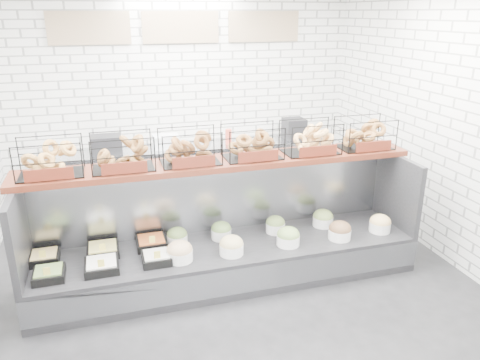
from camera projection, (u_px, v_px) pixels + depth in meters
name	position (u px, v px, depth m)	size (l,w,h in m)	color
ground	(236.00, 292.00, 4.77)	(5.50, 5.50, 0.00)	black
room_shell	(219.00, 81.00, 4.62)	(5.02, 5.51, 3.01)	white
display_case	(227.00, 249.00, 4.97)	(4.00, 0.90, 1.20)	black
bagel_shelf	(222.00, 148.00, 4.77)	(4.10, 0.50, 0.40)	#43180E
prep_counter	(190.00, 174.00, 6.81)	(4.00, 0.60, 1.20)	#93969B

